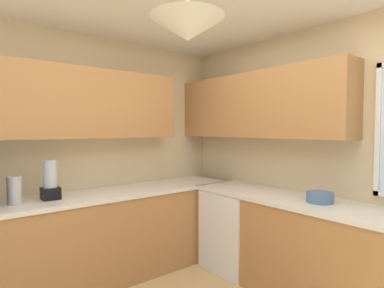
{
  "coord_description": "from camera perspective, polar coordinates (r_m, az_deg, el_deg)",
  "views": [
    {
      "loc": [
        1.45,
        -1.14,
        1.54
      ],
      "look_at": [
        -0.54,
        0.47,
        1.42
      ],
      "focal_mm": 29.18,
      "sensor_mm": 36.0,
      "label": 1
    }
  ],
  "objects": [
    {
      "name": "dishwasher",
      "position": [
        3.62,
        8.15,
        -15.2
      ],
      "size": [
        0.6,
        0.6,
        0.86
      ],
      "primitive_type": "cube",
      "color": "white",
      "rests_on": "ground_plane"
    },
    {
      "name": "blender_appliance",
      "position": [
        3.14,
        -24.47,
        -6.29
      ],
      "size": [
        0.15,
        0.15,
        0.36
      ],
      "color": "black",
      "rests_on": "counter_run_left"
    },
    {
      "name": "counter_run_left",
      "position": [
        3.39,
        -17.96,
        -16.16
      ],
      "size": [
        0.65,
        3.2,
        0.9
      ],
      "color": "#AD7542",
      "rests_on": "ground_plane"
    },
    {
      "name": "room_shell",
      "position": [
        2.8,
        -1.2,
        8.28
      ],
      "size": [
        3.85,
        3.59,
        2.6
      ],
      "color": "beige",
      "rests_on": "ground_plane"
    },
    {
      "name": "counter_run_back",
      "position": [
        3.05,
        24.86,
        -18.5
      ],
      "size": [
        2.94,
        0.65,
        0.9
      ],
      "color": "#AD7542",
      "rests_on": "ground_plane"
    },
    {
      "name": "bowl",
      "position": [
        2.97,
        22.34,
        -9.01
      ],
      "size": [
        0.23,
        0.23,
        0.09
      ],
      "primitive_type": "cylinder",
      "color": "#4C7099",
      "rests_on": "counter_run_back"
    },
    {
      "name": "kettle",
      "position": [
        3.07,
        -29.71,
        -7.41
      ],
      "size": [
        0.11,
        0.11,
        0.24
      ],
      "primitive_type": "cylinder",
      "color": "#B7B7BC",
      "rests_on": "counter_run_left"
    }
  ]
}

